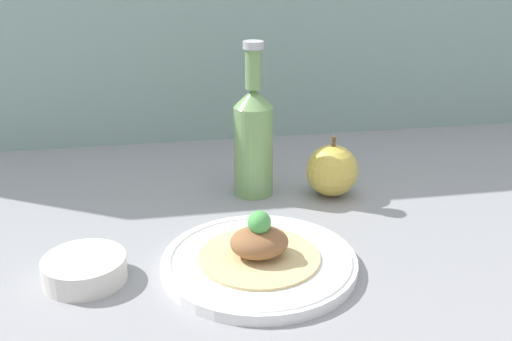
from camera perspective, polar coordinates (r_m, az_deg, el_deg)
The scene contains 6 objects.
ground_plane at distance 87.98cm, azimuth 4.72°, elevation -8.78°, with size 180.00×110.00×4.00cm, color gray.
plate at distance 82.15cm, azimuth 0.31°, elevation -8.67°, with size 26.63×26.63×1.84cm.
plated_food at distance 80.89cm, azimuth 0.31°, elevation -7.11°, with size 16.54×16.54×6.96cm.
cider_bottle at distance 101.56cm, azimuth -0.25°, elevation 3.17°, with size 6.75×6.75×26.45cm.
apple at distance 103.72cm, azimuth 7.25°, elevation 0.00°, with size 8.97×8.97×10.68cm.
dipping_bowl at distance 82.32cm, azimuth -16.01°, elevation -9.01°, with size 10.90×10.90×3.28cm.
Camera 1 is at (-20.27, -73.16, 42.47)cm, focal length 42.00 mm.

